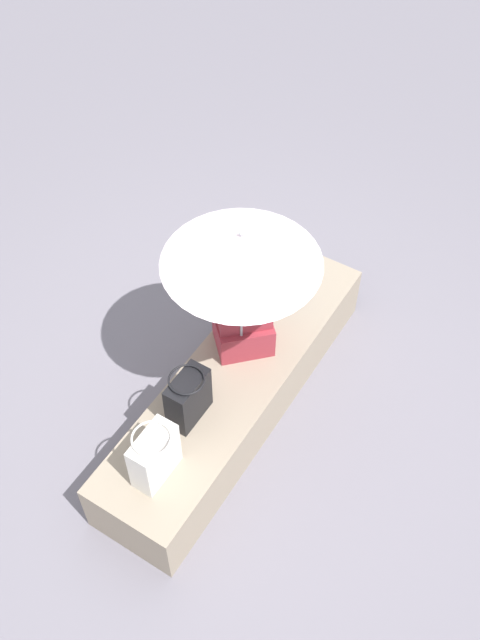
# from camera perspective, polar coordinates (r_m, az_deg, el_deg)

# --- Properties ---
(ground_plane) EXTENTS (14.00, 14.00, 0.00)m
(ground_plane) POSITION_cam_1_polar(r_m,az_deg,el_deg) (4.74, -0.26, -6.80)
(ground_plane) COLOR slate
(stone_bench) EXTENTS (2.31, 0.59, 0.40)m
(stone_bench) POSITION_cam_1_polar(r_m,az_deg,el_deg) (4.58, -0.26, -5.41)
(stone_bench) COLOR gray
(stone_bench) RESTS_ON ground
(person_seated) EXTENTS (0.47, 0.47, 0.90)m
(person_seated) POSITION_cam_1_polar(r_m,az_deg,el_deg) (4.24, 0.28, 1.36)
(person_seated) COLOR #992D38
(person_seated) RESTS_ON stone_bench
(parasol) EXTENTS (0.88, 0.88, 1.06)m
(parasol) POSITION_cam_1_polar(r_m,az_deg,el_deg) (3.76, 0.12, 5.63)
(parasol) COLOR #B7B7BC
(parasol) RESTS_ON stone_bench
(handbag_black) EXTENTS (0.28, 0.21, 0.35)m
(handbag_black) POSITION_cam_1_polar(r_m,az_deg,el_deg) (4.09, -4.12, -6.15)
(handbag_black) COLOR black
(handbag_black) RESTS_ON stone_bench
(tote_bag_canvas) EXTENTS (0.22, 0.17, 0.37)m
(tote_bag_canvas) POSITION_cam_1_polar(r_m,az_deg,el_deg) (4.69, 3.22, 3.70)
(tote_bag_canvas) COLOR #335184
(tote_bag_canvas) RESTS_ON stone_bench
(shoulder_bag_spare) EXTENTS (0.29, 0.21, 0.36)m
(shoulder_bag_spare) POSITION_cam_1_polar(r_m,az_deg,el_deg) (3.91, -6.83, -10.62)
(shoulder_bag_spare) COLOR silver
(shoulder_bag_spare) RESTS_ON stone_bench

